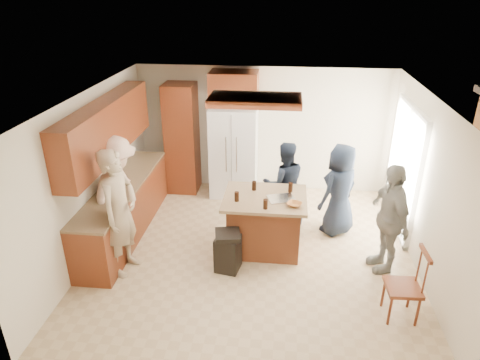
# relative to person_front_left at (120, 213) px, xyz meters

# --- Properties ---
(person_front_left) EXTENTS (0.63, 0.78, 1.93)m
(person_front_left) POSITION_rel_person_front_left_xyz_m (0.00, 0.00, 0.00)
(person_front_left) COLOR tan
(person_front_left) RESTS_ON ground
(person_behind_left) EXTENTS (0.83, 0.62, 1.53)m
(person_behind_left) POSITION_rel_person_front_left_xyz_m (2.31, 1.64, -0.20)
(person_behind_left) COLOR #1A2335
(person_behind_left) RESTS_ON ground
(person_behind_right) EXTENTS (0.91, 0.90, 1.59)m
(person_behind_right) POSITION_rel_person_front_left_xyz_m (3.23, 1.44, -0.17)
(person_behind_right) COLOR #17202F
(person_behind_right) RESTS_ON ground
(person_side_right) EXTENTS (0.73, 1.08, 1.69)m
(person_side_right) POSITION_rel_person_front_left_xyz_m (3.83, 0.48, -0.12)
(person_side_right) COLOR gray
(person_side_right) RESTS_ON ground
(person_counter) EXTENTS (0.72, 1.25, 1.83)m
(person_counter) POSITION_rel_person_front_left_xyz_m (-0.29, 0.72, -0.05)
(person_counter) COLOR tan
(person_counter) RESTS_ON ground
(left_cabinetry) EXTENTS (0.64, 3.00, 2.30)m
(left_cabinetry) POSITION_rel_person_front_left_xyz_m (-0.40, 1.01, -0.01)
(left_cabinetry) COLOR maroon
(left_cabinetry) RESTS_ON ground
(back_wall_units) EXTENTS (1.80, 0.60, 2.45)m
(back_wall_units) POSITION_rel_person_front_left_xyz_m (0.52, 2.81, 0.42)
(back_wall_units) COLOR maroon
(back_wall_units) RESTS_ON ground
(refrigerator) EXTENTS (0.90, 0.76, 1.80)m
(refrigerator) POSITION_rel_person_front_left_xyz_m (1.30, 2.73, -0.06)
(refrigerator) COLOR white
(refrigerator) RESTS_ON ground
(kitchen_island) EXTENTS (1.28, 1.03, 0.93)m
(kitchen_island) POSITION_rel_person_front_left_xyz_m (2.02, 0.79, -0.49)
(kitchen_island) COLOR #A44E2A
(kitchen_island) RESTS_ON ground
(island_items) EXTENTS (1.04, 0.67, 0.15)m
(island_items) POSITION_rel_person_front_left_xyz_m (2.22, 0.69, 0.01)
(island_items) COLOR silver
(island_items) RESTS_ON kitchen_island
(trash_bin) EXTENTS (0.42, 0.42, 0.63)m
(trash_bin) POSITION_rel_person_front_left_xyz_m (1.52, 0.17, -0.64)
(trash_bin) COLOR black
(trash_bin) RESTS_ON ground
(spindle_chair) EXTENTS (0.44, 0.44, 0.99)m
(spindle_chair) POSITION_rel_person_front_left_xyz_m (3.87, -0.58, -0.51)
(spindle_chair) COLOR maroon
(spindle_chair) RESTS_ON ground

